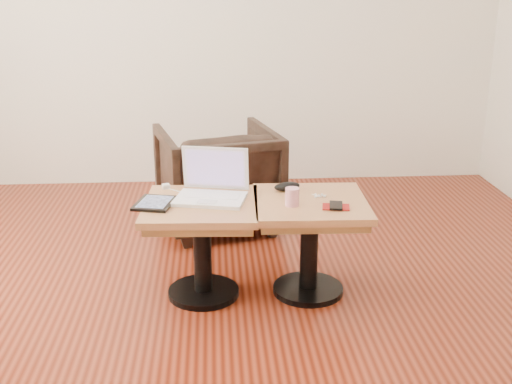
{
  "coord_description": "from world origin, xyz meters",
  "views": [
    {
      "loc": [
        -0.02,
        -2.86,
        1.62
      ],
      "look_at": [
        0.19,
        0.22,
        0.57
      ],
      "focal_mm": 45.0,
      "sensor_mm": 36.0,
      "label": 1
    }
  ],
  "objects": [
    {
      "name": "tablet",
      "position": [
        -0.32,
        0.21,
        0.53
      ],
      "size": [
        0.23,
        0.26,
        0.02
      ],
      "rotation": [
        0.0,
        0.0,
        -0.23
      ],
      "color": "black",
      "rests_on": "side_table_left"
    },
    {
      "name": "side_table_right",
      "position": [
        0.47,
        0.22,
        0.39
      ],
      "size": [
        0.6,
        0.6,
        0.52
      ],
      "rotation": [
        0.0,
        0.0,
        -0.03
      ],
      "color": "black",
      "rests_on": "ground"
    },
    {
      "name": "earbuds_tangle",
      "position": [
        0.53,
        0.27,
        0.53
      ],
      "size": [
        0.07,
        0.05,
        0.01
      ],
      "color": "white",
      "rests_on": "side_table_right"
    },
    {
      "name": "armchair",
      "position": [
        0.0,
        1.23,
        0.34
      ],
      "size": [
        0.89,
        0.91,
        0.69
      ],
      "primitive_type": "imported",
      "rotation": [
        0.0,
        0.0,
        3.38
      ],
      "color": "black",
      "rests_on": "ground"
    },
    {
      "name": "striped_cup",
      "position": [
        0.37,
        0.15,
        0.57
      ],
      "size": [
        0.08,
        0.08,
        0.09
      ],
      "primitive_type": "cylinder",
      "rotation": [
        0.0,
        0.0,
        -0.13
      ],
      "color": "#C52F53",
      "rests_on": "side_table_right"
    },
    {
      "name": "glasses_case",
      "position": [
        0.37,
        0.39,
        0.55
      ],
      "size": [
        0.16,
        0.1,
        0.05
      ],
      "primitive_type": "ellipsoid",
      "rotation": [
        0.0,
        0.0,
        0.28
      ],
      "color": "black",
      "rests_on": "side_table_right"
    },
    {
      "name": "side_table_left",
      "position": [
        -0.09,
        0.22,
        0.39
      ],
      "size": [
        0.61,
        0.61,
        0.52
      ],
      "rotation": [
        0.0,
        0.0,
        -0.06
      ],
      "color": "black",
      "rests_on": "ground"
    },
    {
      "name": "charging_adapter",
      "position": [
        -0.28,
        0.47,
        0.54
      ],
      "size": [
        0.05,
        0.05,
        0.02
      ],
      "primitive_type": "cube",
      "rotation": [
        0.0,
        0.0,
        0.28
      ],
      "color": "white",
      "rests_on": "side_table_left"
    },
    {
      "name": "room_shell",
      "position": [
        0.0,
        0.0,
        1.35
      ],
      "size": [
        4.52,
        4.52,
        2.71
      ],
      "color": "#51170A",
      "rests_on": "ground"
    },
    {
      "name": "laptop",
      "position": [
        -0.03,
        0.29,
        0.58
      ],
      "size": [
        0.41,
        0.35,
        0.25
      ],
      "rotation": [
        0.0,
        0.0,
        -0.23
      ],
      "color": "white",
      "rests_on": "side_table_left"
    },
    {
      "name": "phone_on_sleeve",
      "position": [
        0.58,
        0.1,
        0.53
      ],
      "size": [
        0.15,
        0.13,
        0.02
      ],
      "rotation": [
        0.0,
        0.0,
        -0.18
      ],
      "color": "maroon",
      "rests_on": "side_table_right"
    }
  ]
}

